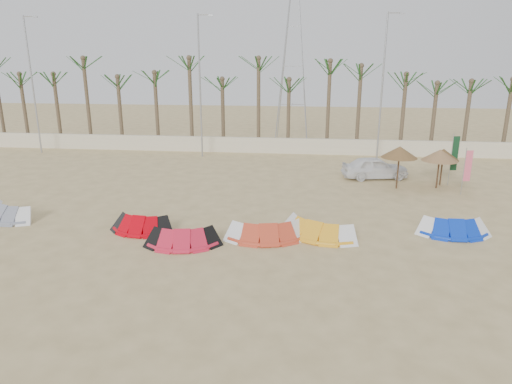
# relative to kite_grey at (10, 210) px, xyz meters

# --- Properties ---
(ground) EXTENTS (120.00, 120.00, 0.00)m
(ground) POSITION_rel_kite_grey_xyz_m (12.34, -4.34, -0.42)
(ground) COLOR #D9BB83
(ground) RESTS_ON ground
(boundary_wall) EXTENTS (60.00, 0.30, 1.30)m
(boundary_wall) POSITION_rel_kite_grey_xyz_m (12.34, 17.66, 0.23)
(boundary_wall) COLOR beige
(boundary_wall) RESTS_ON ground
(palm_line) EXTENTS (52.00, 4.00, 7.70)m
(palm_line) POSITION_rel_kite_grey_xyz_m (13.00, 19.16, 6.03)
(palm_line) COLOR brown
(palm_line) RESTS_ON ground
(lamp_a) EXTENTS (1.25, 0.14, 11.00)m
(lamp_a) POSITION_rel_kite_grey_xyz_m (-7.63, 15.66, 5.35)
(lamp_a) COLOR #A5A8AD
(lamp_a) RESTS_ON ground
(lamp_b) EXTENTS (1.25, 0.14, 11.00)m
(lamp_b) POSITION_rel_kite_grey_xyz_m (6.37, 15.66, 5.35)
(lamp_b) COLOR #A5A8AD
(lamp_b) RESTS_ON ground
(lamp_c) EXTENTS (1.25, 0.14, 11.00)m
(lamp_c) POSITION_rel_kite_grey_xyz_m (20.37, 15.66, 5.35)
(lamp_c) COLOR #A5A8AD
(lamp_c) RESTS_ON ground
(pylon) EXTENTS (3.00, 3.00, 14.00)m
(pylon) POSITION_rel_kite_grey_xyz_m (13.34, 23.66, -0.42)
(pylon) COLOR #A5A8AD
(pylon) RESTS_ON ground
(kite_grey) EXTENTS (3.42, 2.38, 0.90)m
(kite_grey) POSITION_rel_kite_grey_xyz_m (0.00, 0.00, 0.00)
(kite_grey) COLOR gray
(kite_grey) RESTS_ON ground
(kite_red_left) EXTENTS (3.07, 1.74, 0.90)m
(kite_red_left) POSITION_rel_kite_grey_xyz_m (7.25, -0.85, -0.00)
(kite_red_left) COLOR #C8000C
(kite_red_left) RESTS_ON ground
(kite_red_mid) EXTENTS (3.38, 1.97, 0.90)m
(kite_red_mid) POSITION_rel_kite_grey_xyz_m (9.63, -2.22, 0.00)
(kite_red_mid) COLOR red
(kite_red_mid) RESTS_ON ground
(kite_red_right) EXTENTS (3.87, 2.16, 0.90)m
(kite_red_right) POSITION_rel_kite_grey_xyz_m (13.18, -1.02, 0.00)
(kite_red_right) COLOR #CE4126
(kite_red_right) RESTS_ON ground
(kite_orange) EXTENTS (4.05, 2.85, 0.90)m
(kite_orange) POSITION_rel_kite_grey_xyz_m (15.41, -0.51, 0.00)
(kite_orange) COLOR #F8A81E
(kite_orange) RESTS_ON ground
(kite_blue) EXTENTS (3.20, 1.59, 0.90)m
(kite_blue) POSITION_rel_kite_grey_xyz_m (21.63, 0.37, 0.00)
(kite_blue) COLOR #0932C6
(kite_blue) RESTS_ON ground
(parasol_left) EXTENTS (2.19, 2.19, 2.66)m
(parasol_left) POSITION_rel_kite_grey_xyz_m (20.45, 7.74, 1.89)
(parasol_left) COLOR #4C331E
(parasol_left) RESTS_ON ground
(parasol_mid) EXTENTS (2.19, 2.19, 2.45)m
(parasol_mid) POSITION_rel_kite_grey_xyz_m (22.94, 8.10, 1.68)
(parasol_mid) COLOR #4C331E
(parasol_mid) RESTS_ON ground
(parasol_right) EXTENTS (1.94, 1.94, 2.36)m
(parasol_right) POSITION_rel_kite_grey_xyz_m (23.34, 8.82, 1.58)
(parasol_right) COLOR #4C331E
(parasol_right) RESTS_ON ground
(flag_pink) EXTENTS (0.45, 0.08, 2.83)m
(flag_pink) POSITION_rel_kite_grey_xyz_m (24.19, 6.81, 1.26)
(flag_pink) COLOR #A5A8AD
(flag_pink) RESTS_ON ground
(flag_green) EXTENTS (0.45, 0.09, 3.34)m
(flag_green) POSITION_rel_kite_grey_xyz_m (24.00, 8.82, 1.56)
(flag_green) COLOR #A5A8AD
(flag_green) RESTS_ON ground
(car) EXTENTS (4.60, 2.59, 1.48)m
(car) POSITION_rel_kite_grey_xyz_m (19.41, 10.09, 0.32)
(car) COLOR white
(car) RESTS_ON ground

